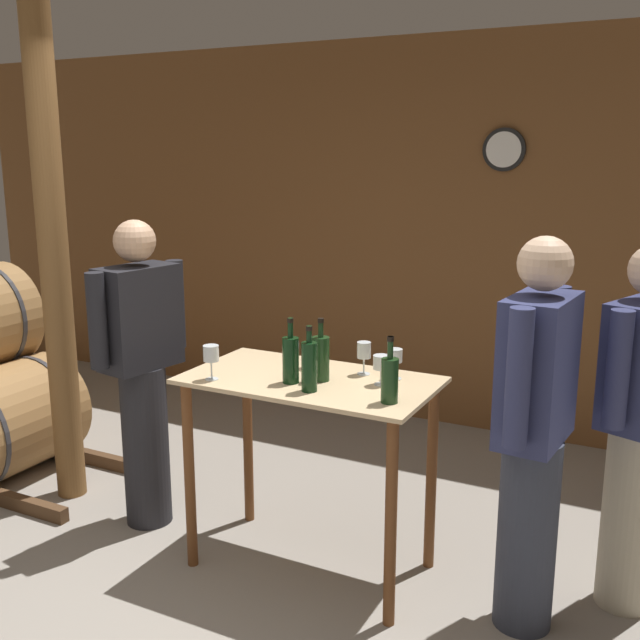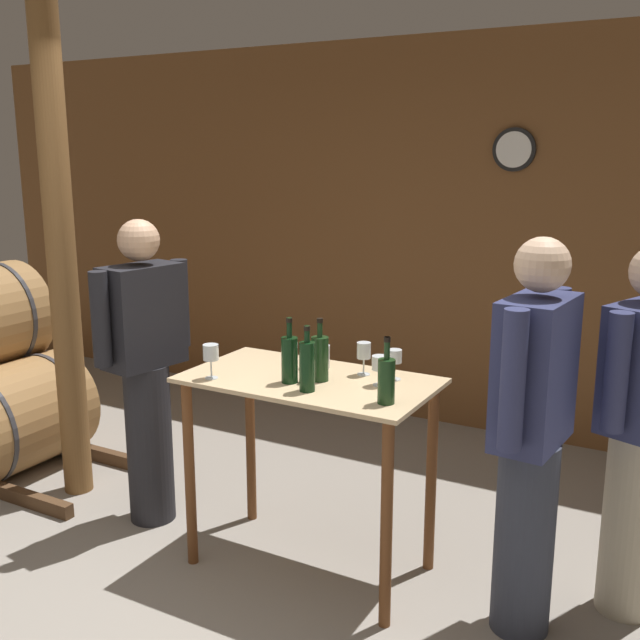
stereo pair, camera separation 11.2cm
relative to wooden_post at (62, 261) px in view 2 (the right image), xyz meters
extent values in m
cube|color=brown|center=(1.38, 2.12, 0.00)|extent=(8.40, 0.05, 2.70)
cylinder|color=black|center=(1.90, 2.08, 0.59)|extent=(0.28, 0.03, 0.28)
cylinder|color=white|center=(1.90, 2.06, 0.59)|extent=(0.23, 0.01, 0.23)
cube|color=#4C331E|center=(-0.93, 0.36, -1.31)|extent=(2.33, 0.06, 0.08)
cylinder|color=#9E7242|center=(-0.58, 0.04, -1.02)|extent=(0.67, 0.82, 0.67)
cylinder|color=#38383D|center=(-0.58, 0.28, -1.02)|extent=(0.68, 0.03, 0.68)
cylinder|color=#38383D|center=(-0.93, 0.28, -0.45)|extent=(0.68, 0.03, 0.68)
cube|color=#D1B284|center=(1.59, -0.05, -0.42)|extent=(1.13, 0.63, 0.02)
cylinder|color=brown|center=(1.09, -0.30, -0.89)|extent=(0.05, 0.05, 0.92)
cylinder|color=brown|center=(2.10, -0.30, -0.89)|extent=(0.05, 0.05, 0.92)
cylinder|color=brown|center=(1.09, 0.20, -0.89)|extent=(0.05, 0.05, 0.92)
cylinder|color=brown|center=(2.10, 0.20, -0.89)|extent=(0.05, 0.05, 0.92)
cylinder|color=brown|center=(0.00, 0.00, 0.00)|extent=(0.16, 0.16, 2.70)
cylinder|color=black|center=(1.54, -0.15, -0.31)|extent=(0.07, 0.07, 0.20)
cylinder|color=black|center=(1.54, -0.15, -0.17)|extent=(0.02, 0.02, 0.09)
cylinder|color=black|center=(1.54, -0.15, -0.13)|extent=(0.03, 0.03, 0.02)
cylinder|color=#193819|center=(1.65, -0.06, -0.31)|extent=(0.08, 0.08, 0.20)
cylinder|color=#193819|center=(1.65, -0.06, -0.17)|extent=(0.02, 0.02, 0.09)
cylinder|color=black|center=(1.65, -0.06, -0.14)|extent=(0.03, 0.03, 0.02)
cylinder|color=black|center=(1.67, -0.21, -0.31)|extent=(0.07, 0.07, 0.21)
cylinder|color=black|center=(1.67, -0.21, -0.16)|extent=(0.02, 0.02, 0.07)
cylinder|color=black|center=(1.67, -0.21, -0.14)|extent=(0.03, 0.03, 0.02)
cylinder|color=#193819|center=(2.03, -0.19, -0.32)|extent=(0.07, 0.07, 0.19)
cylinder|color=#193819|center=(2.03, -0.19, -0.18)|extent=(0.02, 0.02, 0.09)
cylinder|color=black|center=(2.03, -0.19, -0.15)|extent=(0.03, 0.03, 0.02)
cylinder|color=silver|center=(1.21, -0.27, -0.41)|extent=(0.06, 0.06, 0.00)
cylinder|color=silver|center=(1.21, -0.27, -0.37)|extent=(0.01, 0.01, 0.08)
cylinder|color=silver|center=(1.21, -0.27, -0.29)|extent=(0.07, 0.07, 0.07)
cylinder|color=silver|center=(1.78, 0.12, -0.41)|extent=(0.06, 0.06, 0.00)
cylinder|color=silver|center=(1.78, 0.12, -0.37)|extent=(0.01, 0.01, 0.07)
cylinder|color=silver|center=(1.78, 0.12, -0.30)|extent=(0.06, 0.06, 0.07)
cylinder|color=silver|center=(1.91, 0.01, -0.41)|extent=(0.06, 0.06, 0.00)
cylinder|color=silver|center=(1.91, 0.01, -0.38)|extent=(0.01, 0.01, 0.07)
cylinder|color=silver|center=(1.91, 0.01, -0.31)|extent=(0.07, 0.07, 0.06)
cylinder|color=silver|center=(1.94, 0.12, -0.41)|extent=(0.06, 0.06, 0.00)
cylinder|color=silver|center=(1.94, 0.12, -0.37)|extent=(0.01, 0.01, 0.08)
cylinder|color=silver|center=(1.94, 0.12, -0.30)|extent=(0.06, 0.06, 0.06)
cylinder|color=silver|center=(1.54, 0.11, -0.36)|extent=(0.11, 0.11, 0.11)
cylinder|color=#333847|center=(2.59, -0.04, -0.94)|extent=(0.24, 0.24, 0.82)
cube|color=navy|center=(2.59, -0.04, -0.24)|extent=(0.25, 0.42, 0.58)
sphere|color=beige|center=(2.59, -0.04, 0.18)|extent=(0.21, 0.21, 0.21)
cylinder|color=navy|center=(2.61, 0.21, -0.21)|extent=(0.09, 0.09, 0.52)
cylinder|color=navy|center=(2.57, -0.29, -0.21)|extent=(0.09, 0.09, 0.52)
cylinder|color=#232328|center=(0.61, -0.05, -0.92)|extent=(0.24, 0.24, 0.86)
cube|color=black|center=(0.61, -0.05, -0.23)|extent=(0.29, 0.43, 0.52)
sphere|color=tan|center=(0.61, -0.05, 0.15)|extent=(0.21, 0.21, 0.21)
cylinder|color=black|center=(0.57, -0.30, -0.20)|extent=(0.09, 0.09, 0.47)
cylinder|color=black|center=(0.66, 0.19, -0.20)|extent=(0.09, 0.09, 0.47)
cylinder|color=#B7AD93|center=(2.95, 0.31, -0.93)|extent=(0.24, 0.24, 0.83)
cylinder|color=navy|center=(2.87, 0.07, -0.23)|extent=(0.09, 0.09, 0.47)
camera|label=1|loc=(3.11, -2.91, 0.60)|focal=42.00mm
camera|label=2|loc=(3.21, -2.86, 0.60)|focal=42.00mm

